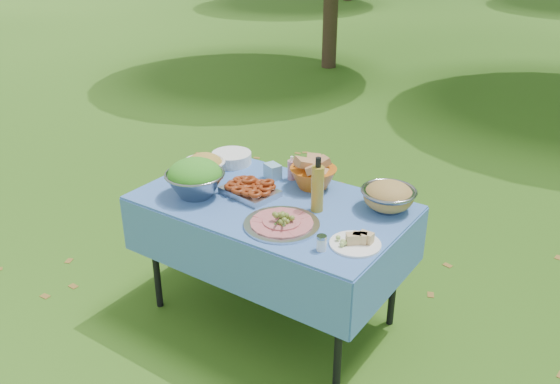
# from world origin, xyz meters

# --- Properties ---
(ground) EXTENTS (80.00, 80.00, 0.00)m
(ground) POSITION_xyz_m (0.00, 0.00, 0.00)
(ground) COLOR #163409
(ground) RESTS_ON ground
(picnic_table) EXTENTS (1.46, 0.86, 0.76)m
(picnic_table) POSITION_xyz_m (0.00, 0.00, 0.38)
(picnic_table) COLOR #7DA9F0
(picnic_table) RESTS_ON ground
(salad_bowl) EXTENTS (0.41, 0.41, 0.21)m
(salad_bowl) POSITION_xyz_m (-0.39, -0.18, 0.87)
(salad_bowl) COLOR gray
(salad_bowl) RESTS_ON picnic_table
(pasta_bowl_white) EXTENTS (0.30, 0.30, 0.14)m
(pasta_bowl_white) POSITION_xyz_m (-0.53, 0.06, 0.83)
(pasta_bowl_white) COLOR white
(pasta_bowl_white) RESTS_ON picnic_table
(plate_stack) EXTENTS (0.26, 0.26, 0.07)m
(plate_stack) POSITION_xyz_m (-0.51, 0.30, 0.80)
(plate_stack) COLOR white
(plate_stack) RESTS_ON picnic_table
(wipes_box) EXTENTS (0.12, 0.10, 0.09)m
(wipes_box) POSITION_xyz_m (-0.17, 0.25, 0.81)
(wipes_box) COLOR #83B8D4
(wipes_box) RESTS_ON picnic_table
(sanitizer_bottle) EXTENTS (0.06, 0.06, 0.14)m
(sanitizer_bottle) POSITION_xyz_m (-0.07, 0.31, 0.83)
(sanitizer_bottle) COLOR #D28796
(sanitizer_bottle) RESTS_ON picnic_table
(bread_bowl) EXTENTS (0.29, 0.29, 0.18)m
(bread_bowl) POSITION_xyz_m (0.09, 0.28, 0.85)
(bread_bowl) COLOR #C95F13
(bread_bowl) RESTS_ON picnic_table
(pasta_bowl_steel) EXTENTS (0.37, 0.37, 0.15)m
(pasta_bowl_steel) POSITION_xyz_m (0.56, 0.28, 0.84)
(pasta_bowl_steel) COLOR gray
(pasta_bowl_steel) RESTS_ON picnic_table
(fried_tray) EXTENTS (0.33, 0.26, 0.07)m
(fried_tray) POSITION_xyz_m (-0.15, -0.00, 0.80)
(fried_tray) COLOR #B6B5BA
(fried_tray) RESTS_ON picnic_table
(charcuterie_platter) EXTENTS (0.39, 0.39, 0.09)m
(charcuterie_platter) POSITION_xyz_m (0.20, -0.19, 0.81)
(charcuterie_platter) COLOR silver
(charcuterie_platter) RESTS_ON picnic_table
(oil_bottle) EXTENTS (0.08, 0.08, 0.30)m
(oil_bottle) POSITION_xyz_m (0.26, 0.05, 0.91)
(oil_bottle) COLOR #A88A29
(oil_bottle) RESTS_ON picnic_table
(cheese_plate) EXTENTS (0.31, 0.31, 0.07)m
(cheese_plate) POSITION_xyz_m (0.60, -0.16, 0.79)
(cheese_plate) COLOR white
(cheese_plate) RESTS_ON picnic_table
(shaker) EXTENTS (0.05, 0.05, 0.08)m
(shaker) POSITION_xyz_m (0.49, -0.29, 0.80)
(shaker) COLOR white
(shaker) RESTS_ON picnic_table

